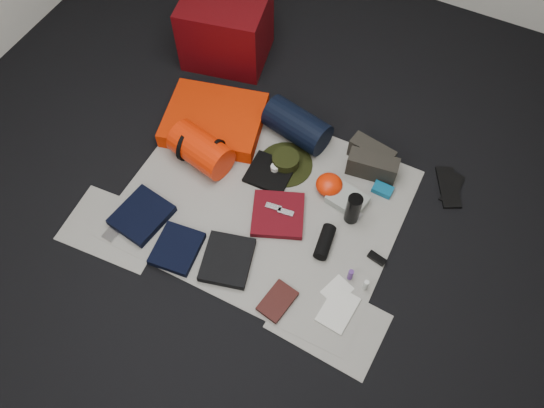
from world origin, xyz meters
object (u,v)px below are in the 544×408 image
at_px(red_cabinet, 226,29).
at_px(stuff_sack, 201,150).
at_px(paperback_book, 277,301).
at_px(water_bottle, 353,209).
at_px(sleeping_pad, 214,120).
at_px(compact_camera, 353,215).
at_px(navy_duffel, 297,125).

distance_m(red_cabinet, stuff_sack, 0.95).
relative_size(red_cabinet, paperback_book, 2.64).
height_order(red_cabinet, water_bottle, red_cabinet).
bearing_deg(sleeping_pad, paperback_book, -44.86).
bearing_deg(sleeping_pad, water_bottle, -12.96).
bearing_deg(compact_camera, water_bottle, -100.54).
distance_m(sleeping_pad, navy_duffel, 0.54).
bearing_deg(sleeping_pad, red_cabinet, 111.66).
bearing_deg(navy_duffel, red_cabinet, 161.70).
distance_m(stuff_sack, paperback_book, 1.05).
height_order(sleeping_pad, paperback_book, sleeping_pad).
relative_size(stuff_sack, compact_camera, 4.16).
xyz_separation_m(stuff_sack, water_bottle, (1.00, 0.03, -0.00)).
bearing_deg(red_cabinet, compact_camera, -44.43).
bearing_deg(water_bottle, red_cabinet, 146.85).
relative_size(navy_duffel, compact_camera, 4.59).
distance_m(red_cabinet, sleeping_pad, 0.68).
bearing_deg(compact_camera, sleeping_pad, 176.24).
height_order(red_cabinet, navy_duffel, red_cabinet).
height_order(sleeping_pad, water_bottle, water_bottle).
relative_size(sleeping_pad, compact_camera, 6.80).
bearing_deg(stuff_sack, sleeping_pad, 104.61).
bearing_deg(water_bottle, navy_duffel, 143.51).
xyz_separation_m(water_bottle, compact_camera, (0.01, 0.02, -0.09)).
distance_m(sleeping_pad, paperback_book, 1.29).
height_order(water_bottle, compact_camera, water_bottle).
xyz_separation_m(red_cabinet, sleeping_pad, (0.24, -0.61, -0.17)).
relative_size(sleeping_pad, stuff_sack, 1.64).
bearing_deg(compact_camera, red_cabinet, 155.76).
bearing_deg(navy_duffel, paperback_book, -57.46).
bearing_deg(stuff_sack, compact_camera, 2.98).
bearing_deg(paperback_book, stuff_sack, 153.36).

